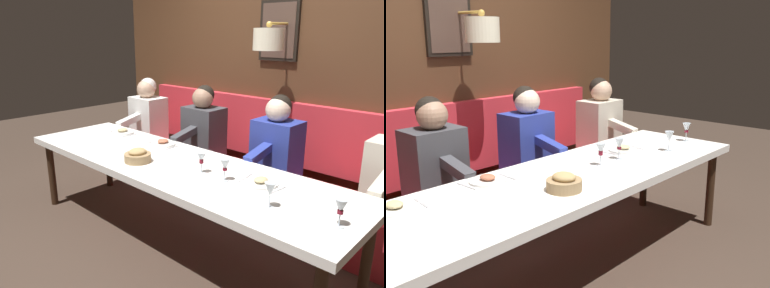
{
  "view_description": "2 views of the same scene",
  "coord_description": "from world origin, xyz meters",
  "views": [
    {
      "loc": [
        -2.0,
        -2.13,
        1.76
      ],
      "look_at": [
        0.05,
        -0.17,
        0.92
      ],
      "focal_mm": 35.28,
      "sensor_mm": 36.0,
      "label": 1
    },
    {
      "loc": [
        -1.95,
        2.04,
        1.66
      ],
      "look_at": [
        0.05,
        -0.17,
        0.92
      ],
      "focal_mm": 41.19,
      "sensor_mm": 36.0,
      "label": 2
    }
  ],
  "objects": [
    {
      "name": "diner_near",
      "position": [
        0.88,
        -0.43,
        0.82
      ],
      "size": [
        0.6,
        0.4,
        0.79
      ],
      "color": "#283893",
      "rests_on": "banquette_bench"
    },
    {
      "name": "wine_glass_3",
      "position": [
        -0.02,
        -0.34,
        0.86
      ],
      "size": [
        0.07,
        0.07,
        0.16
      ],
      "color": "silver",
      "rests_on": "dining_table"
    },
    {
      "name": "dining_table",
      "position": [
        0.0,
        0.0,
        0.68
      ],
      "size": [
        0.9,
        3.15,
        0.74
      ],
      "color": "white",
      "rests_on": "ground_plane"
    },
    {
      "name": "bread_bowl",
      "position": [
        -0.19,
        0.22,
        0.79
      ],
      "size": [
        0.22,
        0.22,
        0.12
      ],
      "color": "#9E7F56",
      "rests_on": "dining_table"
    },
    {
      "name": "wine_glass_0",
      "position": [
        -0.1,
        -1.43,
        0.86
      ],
      "size": [
        0.07,
        0.07,
        0.16
      ],
      "color": "silver",
      "rests_on": "dining_table"
    },
    {
      "name": "place_setting_0",
      "position": [
        0.29,
        0.43,
        0.75
      ],
      "size": [
        0.24,
        0.31,
        0.05
      ],
      "color": "silver",
      "rests_on": "dining_table"
    },
    {
      "name": "ground_plane",
      "position": [
        0.0,
        0.0,
        0.0
      ],
      "size": [
        12.0,
        12.0,
        0.0
      ],
      "primitive_type": "plane",
      "color": "#423328"
    },
    {
      "name": "wine_glass_1",
      "position": [
        -0.17,
        -1.03,
        0.86
      ],
      "size": [
        0.07,
        0.07,
        0.16
      ],
      "color": "silver",
      "rests_on": "dining_table"
    },
    {
      "name": "back_wall_panel",
      "position": [
        1.46,
        -0.0,
        1.36
      ],
      "size": [
        0.59,
        4.55,
        2.9
      ],
      "color": "#51331E",
      "rests_on": "ground_plane"
    },
    {
      "name": "diner_middle",
      "position": [
        0.88,
        0.46,
        0.82
      ],
      "size": [
        0.6,
        0.4,
        0.79
      ],
      "color": "#3D3D42",
      "rests_on": "banquette_bench"
    },
    {
      "name": "diner_far",
      "position": [
        0.88,
        1.37,
        0.82
      ],
      "size": [
        0.6,
        0.4,
        0.79
      ],
      "color": "white",
      "rests_on": "banquette_bench"
    },
    {
      "name": "wine_glass_2",
      "position": [
        -0.02,
        -0.56,
        0.86
      ],
      "size": [
        0.07,
        0.07,
        0.16
      ],
      "color": "silver",
      "rests_on": "dining_table"
    },
    {
      "name": "banquette_bench",
      "position": [
        0.89,
        0.0,
        0.23
      ],
      "size": [
        0.52,
        3.35,
        0.45
      ],
      "primitive_type": "cube",
      "color": "red",
      "rests_on": "ground_plane"
    },
    {
      "name": "place_setting_1",
      "position": [
        0.27,
        1.06,
        0.75
      ],
      "size": [
        0.24,
        0.32,
        0.05
      ],
      "color": "white",
      "rests_on": "dining_table"
    },
    {
      "name": "place_setting_2",
      "position": [
        0.11,
        -0.79,
        0.75
      ],
      "size": [
        0.24,
        0.33,
        0.05
      ],
      "color": "silver",
      "rests_on": "dining_table"
    }
  ]
}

